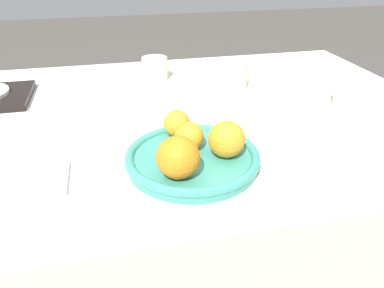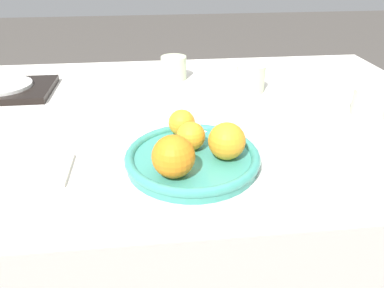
# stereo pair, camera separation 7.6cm
# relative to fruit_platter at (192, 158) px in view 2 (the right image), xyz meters

# --- Properties ---
(table) EXTENTS (1.53, 1.02, 0.74)m
(table) POSITION_rel_fruit_platter_xyz_m (0.00, 0.28, -0.39)
(table) COLOR silver
(table) RESTS_ON ground_plane
(fruit_platter) EXTENTS (0.28, 0.28, 0.03)m
(fruit_platter) POSITION_rel_fruit_platter_xyz_m (0.00, 0.00, 0.00)
(fruit_platter) COLOR teal
(fruit_platter) RESTS_ON table
(orange_0) EXTENTS (0.06, 0.06, 0.06)m
(orange_0) POSITION_rel_fruit_platter_xyz_m (0.00, 0.03, 0.04)
(orange_0) COLOR orange
(orange_0) RESTS_ON fruit_platter
(orange_1) EXTENTS (0.08, 0.08, 0.08)m
(orange_1) POSITION_rel_fruit_platter_xyz_m (-0.04, -0.07, 0.05)
(orange_1) COLOR orange
(orange_1) RESTS_ON fruit_platter
(orange_2) EXTENTS (0.08, 0.08, 0.08)m
(orange_2) POSITION_rel_fruit_platter_xyz_m (0.07, -0.01, 0.04)
(orange_2) COLOR orange
(orange_2) RESTS_ON fruit_platter
(orange_3) EXTENTS (0.06, 0.06, 0.06)m
(orange_3) POSITION_rel_fruit_platter_xyz_m (-0.01, 0.10, 0.04)
(orange_3) COLOR orange
(orange_3) RESTS_ON fruit_platter
(serving_tray) EXTENTS (0.29, 0.21, 0.02)m
(serving_tray) POSITION_rel_fruit_platter_xyz_m (-0.53, 0.48, -0.01)
(serving_tray) COLOR black
(serving_tray) RESTS_ON table
(side_plate) EXTENTS (0.17, 0.17, 0.01)m
(side_plate) POSITION_rel_fruit_platter_xyz_m (-0.53, 0.48, 0.01)
(side_plate) COLOR silver
(side_plate) RESTS_ON serving_tray
(cup_0) EXTENTS (0.09, 0.09, 0.08)m
(cup_0) POSITION_rel_fruit_platter_xyz_m (-0.00, 0.56, 0.02)
(cup_0) COLOR beige
(cup_0) RESTS_ON table
(cup_2) EXTENTS (0.09, 0.09, 0.08)m
(cup_2) POSITION_rel_fruit_platter_xyz_m (0.23, 0.42, 0.02)
(cup_2) COLOR beige
(cup_2) RESTS_ON table
(cup_3) EXTENTS (0.09, 0.09, 0.07)m
(cup_3) POSITION_rel_fruit_platter_xyz_m (0.50, 0.21, 0.02)
(cup_3) COLOR beige
(cup_3) RESTS_ON table
(napkin) EXTENTS (0.13, 0.12, 0.01)m
(napkin) POSITION_rel_fruit_platter_xyz_m (-0.31, 0.00, -0.01)
(napkin) COLOR silver
(napkin) RESTS_ON table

